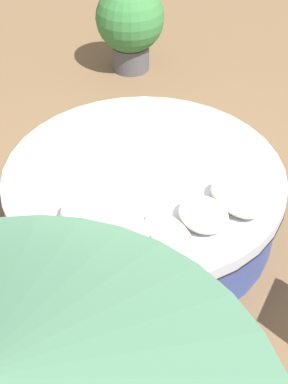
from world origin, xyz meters
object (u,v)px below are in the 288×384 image
at_px(throw_pillow_4, 237,198).
at_px(planter, 130,22).
at_px(throw_pillow_0, 85,216).
at_px(round_bed, 144,197).
at_px(throw_pillow_1, 124,228).
at_px(throw_pillow_2, 169,233).
at_px(throw_pillow_3, 203,214).

relative_size(throw_pillow_4, planter, 0.43).
relative_size(throw_pillow_0, planter, 0.40).
xyz_separation_m(round_bed, throw_pillow_1, (-0.62, 0.61, 0.43)).
distance_m(throw_pillow_2, throw_pillow_4, 0.71).
bearing_deg(throw_pillow_3, planter, -23.74).
bearing_deg(throw_pillow_3, throw_pillow_2, 91.52).
bearing_deg(throw_pillow_0, throw_pillow_2, -137.64).
xyz_separation_m(throw_pillow_1, throw_pillow_4, (-0.21, -0.99, -0.01)).
relative_size(throw_pillow_3, planter, 0.35).
relative_size(throw_pillow_1, throw_pillow_2, 0.93).
height_order(throw_pillow_2, planter, planter).
bearing_deg(throw_pillow_3, round_bed, 1.73).
bearing_deg(planter, throw_pillow_4, 161.10).
xyz_separation_m(round_bed, planter, (2.83, -1.64, 0.36)).
bearing_deg(throw_pillow_1, throw_pillow_0, 33.43).
xyz_separation_m(round_bed, throw_pillow_2, (-0.85, 0.33, 0.41)).
height_order(throw_pillow_0, throw_pillow_3, throw_pillow_0).
bearing_deg(throw_pillow_2, throw_pillow_0, 42.36).
bearing_deg(round_bed, throw_pillow_1, 135.87).
xyz_separation_m(throw_pillow_1, throw_pillow_2, (-0.22, -0.28, -0.02)).
height_order(throw_pillow_1, throw_pillow_4, throw_pillow_1).
xyz_separation_m(throw_pillow_3, throw_pillow_4, (0.00, -0.36, 0.00)).
xyz_separation_m(throw_pillow_0, throw_pillow_2, (-0.51, -0.47, -0.02)).
bearing_deg(throw_pillow_1, planter, -33.02).
bearing_deg(throw_pillow_0, round_bed, -67.07).
distance_m(throw_pillow_1, throw_pillow_4, 1.01).
distance_m(throw_pillow_1, throw_pillow_2, 0.36).
relative_size(throw_pillow_0, throw_pillow_3, 1.12).
height_order(round_bed, throw_pillow_1, throw_pillow_1).
bearing_deg(throw_pillow_3, throw_pillow_0, 58.54).
xyz_separation_m(round_bed, throw_pillow_0, (-0.34, 0.80, 0.43)).
distance_m(throw_pillow_0, throw_pillow_4, 1.28).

